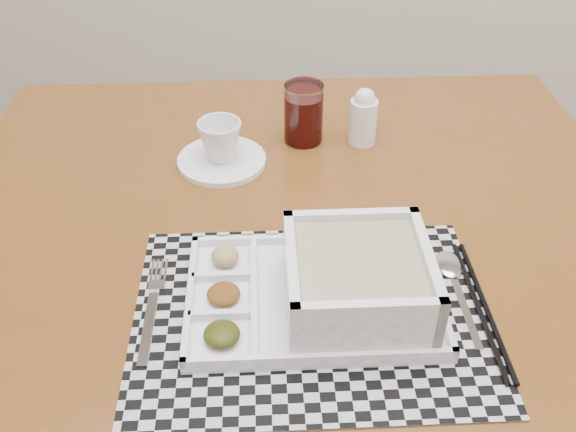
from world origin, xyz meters
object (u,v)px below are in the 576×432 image
object	(u,v)px
dining_table	(297,290)
creamer_bottle	(363,117)
serving_tray	(342,287)
juice_glass	(304,115)
cup	(220,141)

from	to	relation	value
dining_table	creamer_bottle	size ratio (longest dim) A/B	11.13
serving_tray	juice_glass	bearing A→B (deg)	97.13
dining_table	cup	xyz separation A→B (m)	(-0.13, 0.22, 0.13)
cup	juice_glass	bearing A→B (deg)	47.49
juice_glass	creamer_bottle	xyz separation A→B (m)	(0.10, -0.00, -0.00)
dining_table	cup	size ratio (longest dim) A/B	15.57
serving_tray	creamer_bottle	bearing A→B (deg)	82.73
juice_glass	cup	bearing A→B (deg)	-150.11
serving_tray	creamer_bottle	size ratio (longest dim) A/B	3.25
dining_table	serving_tray	size ratio (longest dim) A/B	3.43
dining_table	juice_glass	distance (m)	0.32
juice_glass	creamer_bottle	size ratio (longest dim) A/B	1.04
serving_tray	cup	distance (m)	0.38
cup	creamer_bottle	bearing A→B (deg)	35.10
cup	serving_tray	bearing A→B (deg)	-42.90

